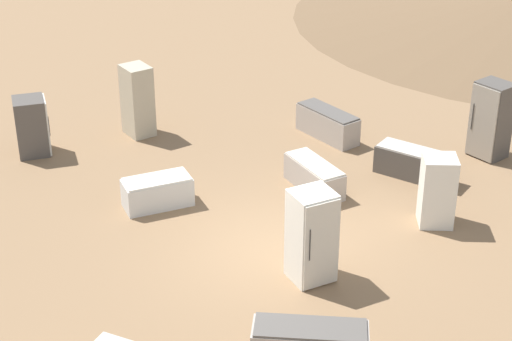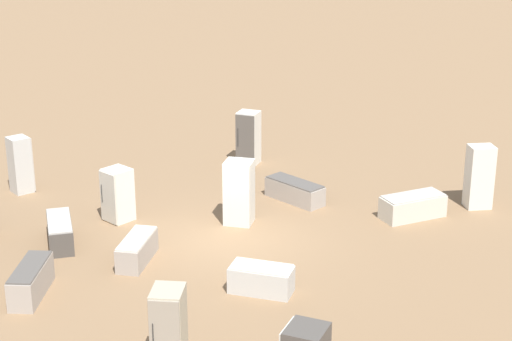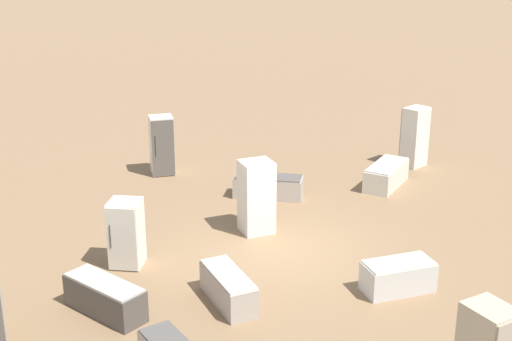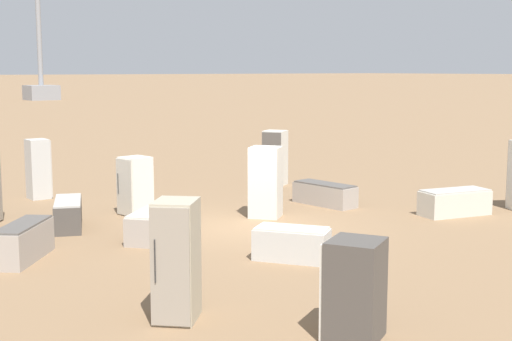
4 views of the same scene
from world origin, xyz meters
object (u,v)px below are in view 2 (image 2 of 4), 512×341
Objects in this scene: discarded_fridge_2 at (137,250)px; discarded_fridge_5 at (239,192)px; discarded_fridge_3 at (295,191)px; discarded_fridge_8 at (261,279)px; discarded_fridge_6 at (413,206)px; discarded_fridge_13 at (60,232)px; discarded_fridge_9 at (118,195)px; discarded_fridge_7 at (21,165)px; discarded_fridge_0 at (169,333)px; discarded_fridge_10 at (479,177)px; discarded_fridge_1 at (31,281)px; discarded_fridge_4 at (248,138)px.

discarded_fridge_5 is at bearing -123.98° from discarded_fridge_2.
discarded_fridge_8 is (-3.98, 4.36, 0.02)m from discarded_fridge_3.
discarded_fridge_6 is 9.71m from discarded_fridge_13.
discarded_fridge_3 is 2.39m from discarded_fridge_5.
discarded_fridge_8 is at bearing 175.19° from discarded_fridge_9.
discarded_fridge_7 reaches higher than discarded_fridge_9.
discarded_fridge_9 is at bearing -61.11° from discarded_fridge_2.
discarded_fridge_10 is at bearing -126.97° from discarded_fridge_0.
discarded_fridge_0 reaches higher than discarded_fridge_2.
discarded_fridge_8 is at bearing 4.71° from discarded_fridge_1.
discarded_fridge_8 is (-3.65, 2.07, -0.57)m from discarded_fridge_5.
discarded_fridge_1 is 4.71m from discarded_fridge_9.
discarded_fridge_2 is at bearing 138.69° from discarded_fridge_13.
discarded_fridge_1 is at bearing -37.32° from discarded_fridge_0.
discarded_fridge_10 is (-5.47, -8.76, 0.18)m from discarded_fridge_9.
discarded_fridge_3 is at bearing -168.62° from discarded_fridge_13.
discarded_fridge_10 is at bearing -147.61° from discarded_fridge_2.
discarded_fridge_2 is 7.93m from discarded_fridge_6.
discarded_fridge_1 reaches higher than discarded_fridge_6.
discarded_fridge_0 reaches higher than discarded_fridge_13.
discarded_fridge_10 is (-3.60, -3.90, 0.63)m from discarded_fridge_3.
discarded_fridge_9 reaches higher than discarded_fridge_3.
discarded_fridge_4 is at bearing 142.26° from discarded_fridge_10.
discarded_fridge_1 is (4.73, 0.78, -0.54)m from discarded_fridge_0.
discarded_fridge_4 reaches higher than discarded_fridge_9.
discarded_fridge_6 is (-2.21, -7.62, 0.01)m from discarded_fridge_2.
discarded_fridge_8 is (-0.97, 6.16, -0.01)m from discarded_fridge_6.
discarded_fridge_9 is (2.76, -3.79, 0.39)m from discarded_fridge_1.
discarded_fridge_4 is (9.19, -8.85, -0.02)m from discarded_fridge_0.
discarded_fridge_6 is at bearing -135.98° from discarded_fridge_9.
discarded_fridge_6 is at bearing -26.29° from discarded_fridge_8.
discarded_fridge_7 reaches higher than discarded_fridge_8.
discarded_fridge_7 is (2.06, 7.07, -0.02)m from discarded_fridge_4.
discarded_fridge_9 reaches higher than discarded_fridge_1.
discarded_fridge_2 is 0.87× the size of discarded_fridge_10.
discarded_fridge_5 reaches higher than discarded_fridge_9.
discarded_fridge_10 is (-9.23, -10.00, 0.06)m from discarded_fridge_7.
discarded_fridge_13 is (1.36, 6.87, 0.04)m from discarded_fridge_3.
discarded_fridge_4 is 7.36m from discarded_fridge_7.
discarded_fridge_2 is 0.84× the size of discarded_fridge_6.
discarded_fridge_6 is at bearing -165.52° from discarded_fridge_10.
discarded_fridge_9 is (7.49, -3.01, -0.16)m from discarded_fridge_0.
discarded_fridge_3 is at bearing -123.69° from discarded_fridge_2.
discarded_fridge_8 is 5.90m from discarded_fridge_9.
discarded_fridge_2 is 10.13m from discarded_fridge_10.
discarded_fridge_0 is at bearing -40.16° from discarded_fridge_1.
discarded_fridge_0 is 10.04m from discarded_fridge_6.
discarded_fridge_0 reaches higher than discarded_fridge_4.
discarded_fridge_4 reaches higher than discarded_fridge_6.
discarded_fridge_3 is at bearing 167.39° from discarded_fridge_10.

